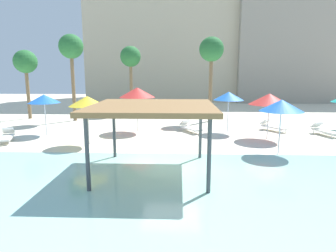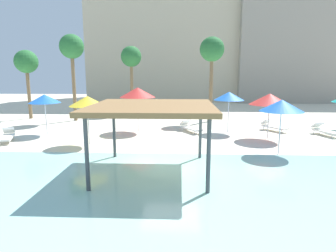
{
  "view_description": "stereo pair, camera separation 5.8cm",
  "coord_description": "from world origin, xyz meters",
  "px_view_note": "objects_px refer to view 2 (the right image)",
  "views": [
    {
      "loc": [
        0.35,
        -11.92,
        3.88
      ],
      "look_at": [
        -0.2,
        2.0,
        1.3
      ],
      "focal_mm": 30.98,
      "sensor_mm": 36.0,
      "label": 1
    },
    {
      "loc": [
        0.4,
        -11.92,
        3.88
      ],
      "look_at": [
        -0.2,
        2.0,
        1.3
      ],
      "focal_mm": 30.98,
      "sensor_mm": 36.0,
      "label": 2
    }
  ],
  "objects_px": {
    "beach_umbrella_red_0": "(138,92)",
    "palm_tree_0": "(212,51)",
    "lounge_chair_3": "(273,126)",
    "lounge_chair_2": "(7,136)",
    "palm_tree_3": "(72,49)",
    "beach_umbrella_red_3": "(270,99)",
    "palm_tree_2": "(131,58)",
    "beach_umbrella_yellow_1": "(87,101)",
    "beach_umbrella_blue_5": "(44,99)",
    "lounge_chair_0": "(190,127)",
    "lounge_chair_4": "(324,130)",
    "beach_umbrella_blue_7": "(282,106)",
    "palm_tree_1": "(26,63)",
    "beach_umbrella_blue_2": "(229,96)",
    "shade_pavilion": "(153,109)"
  },
  "relations": [
    {
      "from": "shade_pavilion",
      "to": "lounge_chair_4",
      "type": "xyz_separation_m",
      "value": [
        10.07,
        7.35,
        -2.2
      ]
    },
    {
      "from": "palm_tree_0",
      "to": "palm_tree_2",
      "type": "distance_m",
      "value": 8.14
    },
    {
      "from": "beach_umbrella_red_0",
      "to": "palm_tree_2",
      "type": "xyz_separation_m",
      "value": [
        -1.78,
        8.43,
        2.59
      ]
    },
    {
      "from": "palm_tree_0",
      "to": "palm_tree_2",
      "type": "relative_size",
      "value": 1.05
    },
    {
      "from": "beach_umbrella_red_3",
      "to": "beach_umbrella_blue_5",
      "type": "distance_m",
      "value": 13.64
    },
    {
      "from": "beach_umbrella_yellow_1",
      "to": "lounge_chair_2",
      "type": "xyz_separation_m",
      "value": [
        -4.91,
        0.55,
        -2.05
      ]
    },
    {
      "from": "lounge_chair_0",
      "to": "palm_tree_0",
      "type": "bearing_deg",
      "value": 126.17
    },
    {
      "from": "lounge_chair_2",
      "to": "palm_tree_0",
      "type": "relative_size",
      "value": 0.3
    },
    {
      "from": "beach_umbrella_blue_7",
      "to": "lounge_chair_4",
      "type": "height_order",
      "value": "beach_umbrella_blue_7"
    },
    {
      "from": "lounge_chair_4",
      "to": "lounge_chair_0",
      "type": "bearing_deg",
      "value": -112.91
    },
    {
      "from": "beach_umbrella_blue_2",
      "to": "lounge_chair_0",
      "type": "distance_m",
      "value": 3.23
    },
    {
      "from": "palm_tree_1",
      "to": "beach_umbrella_yellow_1",
      "type": "bearing_deg",
      "value": -48.43
    },
    {
      "from": "beach_umbrella_yellow_1",
      "to": "beach_umbrella_blue_7",
      "type": "distance_m",
      "value": 9.79
    },
    {
      "from": "beach_umbrella_blue_7",
      "to": "palm_tree_3",
      "type": "height_order",
      "value": "palm_tree_3"
    },
    {
      "from": "lounge_chair_3",
      "to": "palm_tree_0",
      "type": "height_order",
      "value": "palm_tree_0"
    },
    {
      "from": "beach_umbrella_yellow_1",
      "to": "beach_umbrella_blue_2",
      "type": "xyz_separation_m",
      "value": [
        8.06,
        3.64,
        0.01
      ]
    },
    {
      "from": "lounge_chair_0",
      "to": "lounge_chair_2",
      "type": "relative_size",
      "value": 0.97
    },
    {
      "from": "palm_tree_1",
      "to": "palm_tree_2",
      "type": "distance_m",
      "value": 8.87
    },
    {
      "from": "lounge_chair_4",
      "to": "palm_tree_0",
      "type": "bearing_deg",
      "value": -145.27
    },
    {
      "from": "beach_umbrella_red_0",
      "to": "beach_umbrella_red_3",
      "type": "relative_size",
      "value": 1.09
    },
    {
      "from": "lounge_chair_2",
      "to": "palm_tree_2",
      "type": "height_order",
      "value": "palm_tree_2"
    },
    {
      "from": "shade_pavilion",
      "to": "palm_tree_0",
      "type": "relative_size",
      "value": 0.7
    },
    {
      "from": "beach_umbrella_blue_5",
      "to": "palm_tree_0",
      "type": "bearing_deg",
      "value": 26.93
    },
    {
      "from": "beach_umbrella_red_0",
      "to": "palm_tree_1",
      "type": "bearing_deg",
      "value": 152.81
    },
    {
      "from": "palm_tree_3",
      "to": "palm_tree_0",
      "type": "bearing_deg",
      "value": 0.29
    },
    {
      "from": "palm_tree_0",
      "to": "palm_tree_3",
      "type": "relative_size",
      "value": 0.97
    },
    {
      "from": "lounge_chair_3",
      "to": "lounge_chair_4",
      "type": "xyz_separation_m",
      "value": [
        2.78,
        -1.27,
        0.0
      ]
    },
    {
      "from": "beach_umbrella_blue_7",
      "to": "palm_tree_2",
      "type": "relative_size",
      "value": 0.42
    },
    {
      "from": "lounge_chair_2",
      "to": "palm_tree_3",
      "type": "bearing_deg",
      "value": 148.66
    },
    {
      "from": "shade_pavilion",
      "to": "palm_tree_1",
      "type": "distance_m",
      "value": 17.78
    },
    {
      "from": "lounge_chair_3",
      "to": "beach_umbrella_blue_2",
      "type": "bearing_deg",
      "value": -112.11
    },
    {
      "from": "beach_umbrella_blue_5",
      "to": "lounge_chair_0",
      "type": "distance_m",
      "value": 9.37
    },
    {
      "from": "beach_umbrella_red_3",
      "to": "lounge_chair_0",
      "type": "relative_size",
      "value": 1.39
    },
    {
      "from": "lounge_chair_0",
      "to": "lounge_chair_4",
      "type": "distance_m",
      "value": 8.41
    },
    {
      "from": "beach_umbrella_blue_2",
      "to": "beach_umbrella_red_3",
      "type": "bearing_deg",
      "value": -41.17
    },
    {
      "from": "beach_umbrella_blue_5",
      "to": "beach_umbrella_red_0",
      "type": "bearing_deg",
      "value": 12.4
    },
    {
      "from": "beach_umbrella_red_0",
      "to": "palm_tree_0",
      "type": "bearing_deg",
      "value": 39.35
    },
    {
      "from": "beach_umbrella_red_3",
      "to": "lounge_chair_0",
      "type": "height_order",
      "value": "beach_umbrella_red_3"
    },
    {
      "from": "beach_umbrella_blue_5",
      "to": "palm_tree_0",
      "type": "relative_size",
      "value": 0.39
    },
    {
      "from": "lounge_chair_0",
      "to": "lounge_chair_3",
      "type": "bearing_deg",
      "value": 64.92
    },
    {
      "from": "beach_umbrella_blue_5",
      "to": "palm_tree_2",
      "type": "xyz_separation_m",
      "value": [
        3.86,
        9.67,
        2.91
      ]
    },
    {
      "from": "palm_tree_2",
      "to": "palm_tree_3",
      "type": "relative_size",
      "value": 0.92
    },
    {
      "from": "beach_umbrella_red_3",
      "to": "palm_tree_0",
      "type": "distance_m",
      "value": 7.44
    },
    {
      "from": "beach_umbrella_blue_2",
      "to": "palm_tree_2",
      "type": "distance_m",
      "value": 11.83
    },
    {
      "from": "beach_umbrella_blue_2",
      "to": "lounge_chair_3",
      "type": "height_order",
      "value": "beach_umbrella_blue_2"
    },
    {
      "from": "beach_umbrella_red_0",
      "to": "palm_tree_1",
      "type": "relative_size",
      "value": 0.51
    },
    {
      "from": "beach_umbrella_blue_7",
      "to": "lounge_chair_3",
      "type": "distance_m",
      "value": 6.29
    },
    {
      "from": "beach_umbrella_red_0",
      "to": "beach_umbrella_blue_5",
      "type": "xyz_separation_m",
      "value": [
        -5.64,
        -1.24,
        -0.32
      ]
    },
    {
      "from": "beach_umbrella_blue_7",
      "to": "beach_umbrella_red_3",
      "type": "bearing_deg",
      "value": 82.57
    },
    {
      "from": "lounge_chair_4",
      "to": "palm_tree_1",
      "type": "bearing_deg",
      "value": -123.36
    }
  ]
}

